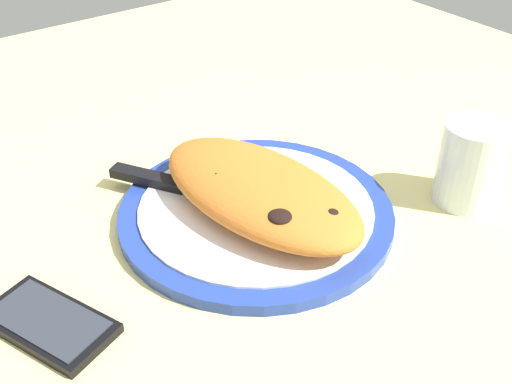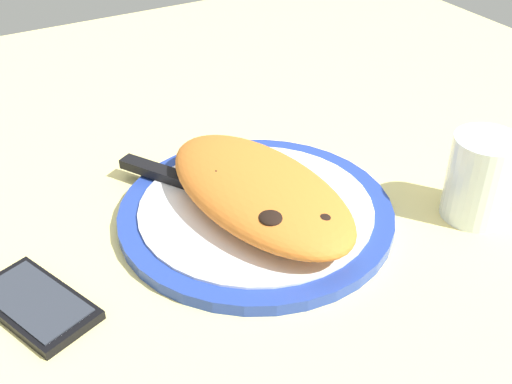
{
  "view_description": "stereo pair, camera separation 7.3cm",
  "coord_description": "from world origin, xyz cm",
  "px_view_note": "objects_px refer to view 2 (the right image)",
  "views": [
    {
      "loc": [
        -47.99,
        35.7,
        45.06
      ],
      "look_at": [
        0.0,
        0.0,
        3.73
      ],
      "focal_mm": 44.77,
      "sensor_mm": 36.0,
      "label": 1
    },
    {
      "loc": [
        -51.96,
        29.62,
        45.06
      ],
      "look_at": [
        0.0,
        0.0,
        3.73
      ],
      "focal_mm": 44.77,
      "sensor_mm": 36.0,
      "label": 2
    }
  ],
  "objects_px": {
    "knife": "(175,178)",
    "water_glass": "(479,182)",
    "smartphone": "(36,304)",
    "fork": "(296,181)",
    "calzone": "(261,190)",
    "plate": "(256,212)"
  },
  "relations": [
    {
      "from": "calzone",
      "to": "smartphone",
      "type": "relative_size",
      "value": 2.05
    },
    {
      "from": "fork",
      "to": "knife",
      "type": "distance_m",
      "value": 0.15
    },
    {
      "from": "knife",
      "to": "smartphone",
      "type": "xyz_separation_m",
      "value": [
        -0.11,
        0.2,
        -0.02
      ]
    },
    {
      "from": "plate",
      "to": "fork",
      "type": "xyz_separation_m",
      "value": [
        0.02,
        -0.07,
        0.01
      ]
    },
    {
      "from": "calzone",
      "to": "smartphone",
      "type": "bearing_deg",
      "value": 93.04
    },
    {
      "from": "knife",
      "to": "water_glass",
      "type": "bearing_deg",
      "value": -126.69
    },
    {
      "from": "plate",
      "to": "knife",
      "type": "height_order",
      "value": "knife"
    },
    {
      "from": "water_glass",
      "to": "plate",
      "type": "bearing_deg",
      "value": 62.11
    },
    {
      "from": "knife",
      "to": "water_glass",
      "type": "xyz_separation_m",
      "value": [
        -0.21,
        -0.29,
        0.02
      ]
    },
    {
      "from": "fork",
      "to": "smartphone",
      "type": "height_order",
      "value": "fork"
    },
    {
      "from": "knife",
      "to": "fork",
      "type": "bearing_deg",
      "value": -120.27
    },
    {
      "from": "smartphone",
      "to": "water_glass",
      "type": "xyz_separation_m",
      "value": [
        -0.1,
        -0.49,
        0.04
      ]
    },
    {
      "from": "knife",
      "to": "smartphone",
      "type": "distance_m",
      "value": 0.23
    },
    {
      "from": "fork",
      "to": "water_glass",
      "type": "relative_size",
      "value": 1.52
    },
    {
      "from": "calzone",
      "to": "fork",
      "type": "xyz_separation_m",
      "value": [
        0.03,
        -0.06,
        -0.02
      ]
    },
    {
      "from": "knife",
      "to": "calzone",
      "type": "bearing_deg",
      "value": -148.17
    },
    {
      "from": "calzone",
      "to": "knife",
      "type": "height_order",
      "value": "calzone"
    },
    {
      "from": "fork",
      "to": "water_glass",
      "type": "bearing_deg",
      "value": -131.15
    },
    {
      "from": "plate",
      "to": "smartphone",
      "type": "xyz_separation_m",
      "value": [
        -0.02,
        0.26,
        -0.0
      ]
    },
    {
      "from": "fork",
      "to": "knife",
      "type": "height_order",
      "value": "knife"
    },
    {
      "from": "calzone",
      "to": "fork",
      "type": "height_order",
      "value": "calzone"
    },
    {
      "from": "calzone",
      "to": "water_glass",
      "type": "distance_m",
      "value": 0.25
    }
  ]
}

